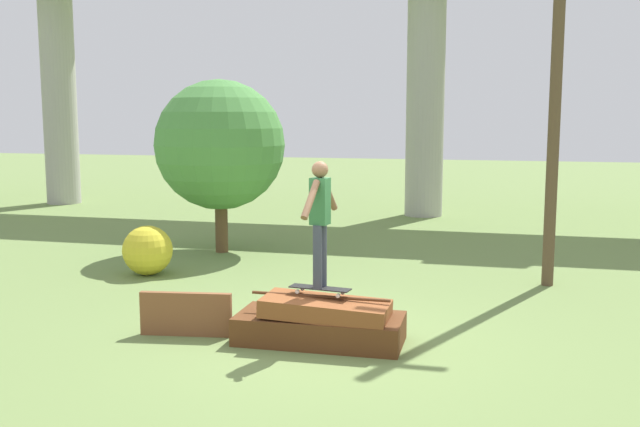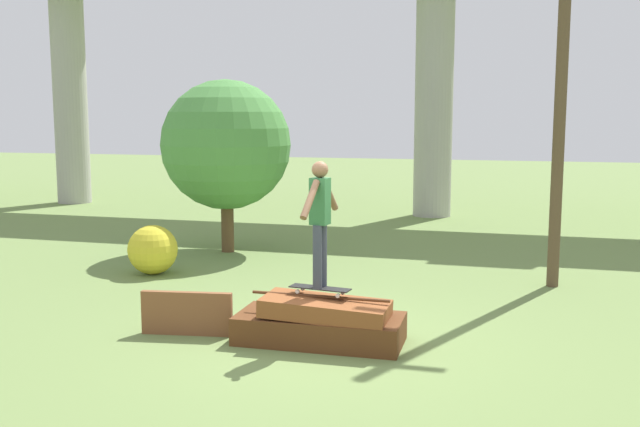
# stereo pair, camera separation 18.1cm
# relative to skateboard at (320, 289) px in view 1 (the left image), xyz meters

# --- Properties ---
(ground_plane) EXTENTS (80.00, 80.00, 0.00)m
(ground_plane) POSITION_rel_skateboard_xyz_m (0.01, -0.04, -0.70)
(ground_plane) COLOR olive
(scrap_pile) EXTENTS (2.17, 0.97, 0.63)m
(scrap_pile) POSITION_rel_skateboard_xyz_m (0.04, -0.07, -0.44)
(scrap_pile) COLOR #5B3319
(scrap_pile) RESTS_ON ground_plane
(scrap_plank_loose) EXTENTS (1.24, 0.27, 0.59)m
(scrap_plank_loose) POSITION_rel_skateboard_xyz_m (-1.79, -0.22, -0.41)
(scrap_plank_loose) COLOR brown
(scrap_plank_loose) RESTS_ON ground_plane
(skateboard) EXTENTS (0.83, 0.31, 0.09)m
(skateboard) POSITION_rel_skateboard_xyz_m (0.00, 0.00, 0.00)
(skateboard) COLOR black
(skateboard) RESTS_ON scrap_pile
(skater) EXTENTS (0.25, 1.10, 1.64)m
(skater) POSITION_rel_skateboard_xyz_m (-0.00, 0.00, 0.96)
(skater) COLOR #383D4C
(skater) RESTS_ON skateboard
(utility_pole) EXTENTS (1.30, 0.20, 8.18)m
(utility_pole) POSITION_rel_skateboard_xyz_m (3.07, 4.00, 3.51)
(utility_pole) COLOR brown
(utility_pole) RESTS_ON ground_plane
(tree_behind_left) EXTENTS (2.76, 2.76, 3.69)m
(tree_behind_left) POSITION_rel_skateboard_xyz_m (-3.59, 5.45, 1.60)
(tree_behind_left) COLOR brown
(tree_behind_left) RESTS_ON ground_plane
(bush_yellow_flowering) EXTENTS (0.92, 0.92, 0.92)m
(bush_yellow_flowering) POSITION_rel_skateboard_xyz_m (-4.06, 3.01, -0.24)
(bush_yellow_flowering) COLOR gold
(bush_yellow_flowering) RESTS_ON ground_plane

